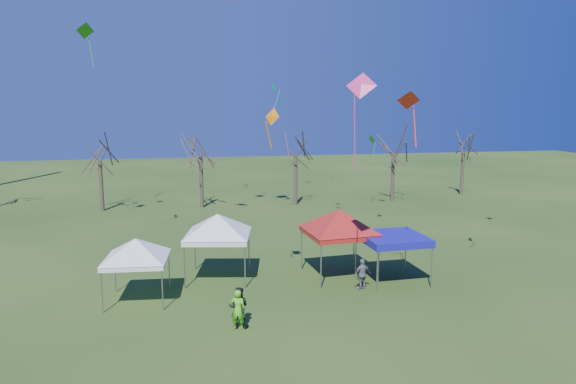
# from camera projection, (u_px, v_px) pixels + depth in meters

# --- Properties ---
(ground) EXTENTS (140.00, 140.00, 0.00)m
(ground) POSITION_uv_depth(u_px,v_px,m) (279.00, 312.00, 22.24)
(ground) COLOR #224115
(ground) RESTS_ON ground
(tree_1) EXTENTS (3.42, 3.42, 7.54)m
(tree_1) POSITION_uv_depth(u_px,v_px,m) (99.00, 143.00, 42.96)
(tree_1) COLOR #3D2D21
(tree_1) RESTS_ON ground
(tree_2) EXTENTS (3.71, 3.71, 8.18)m
(tree_2) POSITION_uv_depth(u_px,v_px,m) (200.00, 136.00, 44.28)
(tree_2) COLOR #3D2D21
(tree_2) RESTS_ON ground
(tree_3) EXTENTS (3.59, 3.59, 7.91)m
(tree_3) POSITION_uv_depth(u_px,v_px,m) (296.00, 138.00, 45.66)
(tree_3) COLOR #3D2D21
(tree_3) RESTS_ON ground
(tree_4) EXTENTS (3.58, 3.58, 7.89)m
(tree_4) POSITION_uv_depth(u_px,v_px,m) (394.00, 137.00, 47.47)
(tree_4) COLOR #3D2D21
(tree_4) RESTS_ON ground
(tree_5) EXTENTS (3.39, 3.39, 7.46)m
(tree_5) POSITION_uv_depth(u_px,v_px,m) (464.00, 138.00, 51.18)
(tree_5) COLOR #3D2D21
(tree_5) RESTS_ON ground
(tent_white_west) EXTENTS (3.85, 3.85, 3.41)m
(tent_white_west) POSITION_uv_depth(u_px,v_px,m) (136.00, 243.00, 23.13)
(tent_white_west) COLOR gray
(tent_white_west) RESTS_ON ground
(tent_white_mid) EXTENTS (4.40, 4.40, 3.95)m
(tent_white_mid) POSITION_uv_depth(u_px,v_px,m) (218.00, 218.00, 26.14)
(tent_white_mid) COLOR gray
(tent_white_mid) RESTS_ON ground
(tent_red) EXTENTS (4.66, 4.66, 4.13)m
(tent_red) POSITION_uv_depth(u_px,v_px,m) (339.00, 214.00, 26.50)
(tent_red) COLOR gray
(tent_red) RESTS_ON ground
(tent_blue) EXTENTS (3.15, 3.15, 2.41)m
(tent_blue) POSITION_uv_depth(u_px,v_px,m) (393.00, 239.00, 25.92)
(tent_blue) COLOR gray
(tent_blue) RESTS_ON ground
(person_grey) EXTENTS (0.98, 0.60, 1.57)m
(person_grey) POSITION_uv_depth(u_px,v_px,m) (362.00, 274.00, 24.86)
(person_grey) COLOR slate
(person_grey) RESTS_ON ground
(person_dark) EXTENTS (0.96, 0.84, 1.68)m
(person_dark) POSITION_uv_depth(u_px,v_px,m) (239.00, 307.00, 20.64)
(person_dark) COLOR black
(person_dark) RESTS_ON ground
(person_green) EXTENTS (0.69, 0.55, 1.65)m
(person_green) POSITION_uv_depth(u_px,v_px,m) (238.00, 310.00, 20.45)
(person_green) COLOR #57CA20
(person_green) RESTS_ON ground
(kite_27) EXTENTS (1.14, 0.88, 2.49)m
(kite_27) POSITION_uv_depth(u_px,v_px,m) (409.00, 101.00, 22.40)
(kite_27) COLOR red
(kite_27) RESTS_ON ground
(kite_2) EXTENTS (1.60, 1.38, 3.37)m
(kite_2) POSITION_uv_depth(u_px,v_px,m) (85.00, 31.00, 38.55)
(kite_2) COLOR #289A17
(kite_2) RESTS_ON ground
(kite_19) EXTENTS (0.63, 0.78, 2.06)m
(kite_19) POSITION_uv_depth(u_px,v_px,m) (272.00, 112.00, 41.60)
(kite_19) COLOR #7118A8
(kite_19) RESTS_ON ground
(kite_5) EXTENTS (1.39, 1.20, 3.86)m
(kite_5) POSITION_uv_depth(u_px,v_px,m) (361.00, 87.00, 19.49)
(kite_5) COLOR #DE317E
(kite_5) RESTS_ON ground
(kite_1) EXTENTS (0.76, 0.83, 1.90)m
(kite_1) POSITION_uv_depth(u_px,v_px,m) (272.00, 117.00, 23.27)
(kite_1) COLOR orange
(kite_1) RESTS_ON ground
(kite_12) EXTENTS (0.58, 1.02, 3.03)m
(kite_12) POSITION_uv_depth(u_px,v_px,m) (372.00, 140.00, 44.51)
(kite_12) COLOR #249C18
(kite_12) RESTS_ON ground
(kite_22) EXTENTS (0.73, 0.83, 2.30)m
(kite_22) POSITION_uv_depth(u_px,v_px,m) (274.00, 89.00, 38.77)
(kite_22) COLOR #0BAAAA
(kite_22) RESTS_ON ground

